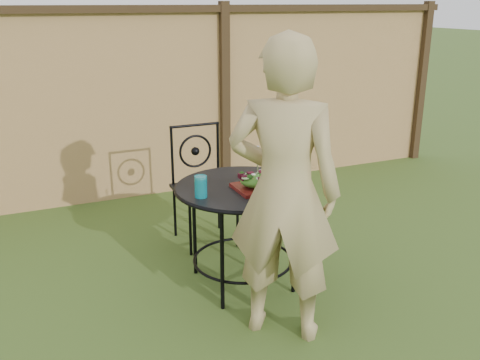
% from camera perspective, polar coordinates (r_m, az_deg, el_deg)
% --- Properties ---
extents(ground, '(60.00, 60.00, 0.00)m').
position_cam_1_polar(ground, '(3.60, -7.73, -13.48)').
color(ground, '#294E19').
rests_on(ground, ground).
extents(fence, '(8.00, 0.12, 1.90)m').
position_cam_1_polar(fence, '(5.29, -15.07, 7.58)').
color(fence, tan).
rests_on(fence, ground).
extents(patio_table, '(0.92, 0.92, 0.72)m').
position_cam_1_polar(patio_table, '(3.62, 0.31, -2.70)').
color(patio_table, black).
rests_on(patio_table, ground).
extents(patio_chair, '(0.46, 0.46, 0.95)m').
position_cam_1_polar(patio_chair, '(4.36, -4.04, -0.16)').
color(patio_chair, black).
rests_on(patio_chair, ground).
extents(diner, '(0.77, 0.73, 1.76)m').
position_cam_1_polar(diner, '(2.99, 4.72, -1.36)').
color(diner, tan).
rests_on(diner, ground).
extents(salad_plate, '(0.27, 0.27, 0.02)m').
position_cam_1_polar(salad_plate, '(3.50, 1.72, -0.85)').
color(salad_plate, '#410910').
rests_on(salad_plate, patio_table).
extents(salad, '(0.21, 0.21, 0.08)m').
position_cam_1_polar(salad, '(3.48, 1.73, -0.05)').
color(salad, '#235614').
rests_on(salad, salad_plate).
extents(fork, '(0.01, 0.01, 0.18)m').
position_cam_1_polar(fork, '(3.45, 1.90, 2.02)').
color(fork, silver).
rests_on(fork, salad).
extents(drinking_glass, '(0.08, 0.08, 0.14)m').
position_cam_1_polar(drinking_glass, '(3.36, -4.20, -0.70)').
color(drinking_glass, '#0C7D8D').
rests_on(drinking_glass, patio_table).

